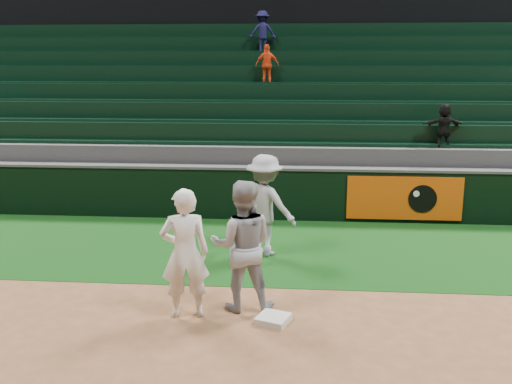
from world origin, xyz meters
TOP-DOWN VIEW (x-y plane):
  - ground at (0.00, 0.00)m, footprint 70.00×70.00m
  - foul_grass at (0.00, 3.00)m, footprint 36.00×4.20m
  - upper_deck at (0.00, 17.45)m, footprint 40.00×12.00m
  - first_base at (0.28, -0.34)m, footprint 0.54×0.54m
  - first_baseman at (-0.99, -0.22)m, footprint 0.78×0.59m
  - baserunner at (-0.20, 0.11)m, footprint 1.00×0.81m
  - base_coach at (-0.03, 2.60)m, footprint 1.44×1.18m
  - field_wall at (0.03, 5.20)m, footprint 36.00×0.45m
  - stadium_seating at (-0.00, 8.97)m, footprint 36.00×5.95m

SIDE VIEW (x-z plane):
  - ground at x=0.00m, z-range 0.00..0.00m
  - foul_grass at x=0.00m, z-range 0.00..0.01m
  - first_base at x=0.28m, z-range 0.00..0.09m
  - field_wall at x=0.03m, z-range 0.01..1.26m
  - first_baseman at x=-0.99m, z-range 0.00..1.91m
  - base_coach at x=-0.03m, z-range 0.01..1.95m
  - baserunner at x=-0.20m, z-range 0.00..1.97m
  - stadium_seating at x=0.00m, z-range -0.88..4.28m
  - upper_deck at x=0.00m, z-range 0.00..12.00m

